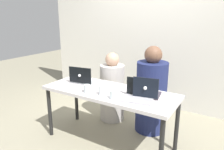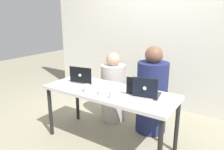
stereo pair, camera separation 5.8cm
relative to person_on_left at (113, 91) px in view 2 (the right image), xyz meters
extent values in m
plane|color=gray|center=(0.32, -0.58, -0.47)|extent=(12.00, 12.00, 0.00)
cube|color=silver|center=(0.32, 0.94, 0.85)|extent=(4.50, 0.10, 2.64)
cube|color=silver|center=(0.32, -0.58, 0.22)|extent=(1.66, 0.64, 0.04)
cylinder|color=black|center=(-0.46, -0.86, -0.14)|extent=(0.05, 0.05, 0.68)
cylinder|color=black|center=(1.10, -0.86, -0.14)|extent=(0.05, 0.05, 0.68)
cylinder|color=black|center=(-0.46, -0.31, -0.14)|extent=(0.05, 0.05, 0.68)
cylinder|color=black|center=(1.10, -0.31, -0.14)|extent=(0.05, 0.05, 0.68)
cylinder|color=#B4ADA7|center=(0.00, 0.00, -0.04)|extent=(0.45, 0.45, 0.88)
sphere|color=tan|center=(0.00, 0.00, 0.49)|extent=(0.21, 0.21, 0.21)
cylinder|color=navy|center=(0.64, 0.00, 0.02)|extent=(0.50, 0.50, 1.00)
sphere|color=brown|center=(0.64, 0.00, 0.62)|extent=(0.24, 0.24, 0.24)
cube|color=#3B343D|center=(0.78, -0.48, 0.25)|extent=(0.32, 0.29, 0.02)
cube|color=black|center=(0.80, -0.61, 0.37)|extent=(0.28, 0.06, 0.22)
sphere|color=white|center=(0.80, -0.62, 0.37)|extent=(0.04, 0.04, 0.04)
cube|color=silver|center=(-0.16, -0.46, 0.25)|extent=(0.36, 0.28, 0.02)
cube|color=black|center=(-0.14, -0.58, 0.37)|extent=(0.32, 0.06, 0.21)
sphere|color=white|center=(-0.13, -0.60, 0.37)|extent=(0.04, 0.04, 0.04)
cube|color=#B5B2BB|center=(0.75, -0.69, 0.25)|extent=(0.36, 0.28, 0.02)
cube|color=black|center=(0.73, -0.58, 0.36)|extent=(0.32, 0.07, 0.20)
sphere|color=white|center=(0.73, -0.56, 0.36)|extent=(0.04, 0.04, 0.04)
cylinder|color=silver|center=(0.50, -0.79, 0.29)|extent=(0.08, 0.08, 0.09)
cylinder|color=silver|center=(0.50, -0.79, 0.27)|extent=(0.07, 0.07, 0.05)
cylinder|color=white|center=(0.33, -0.75, 0.29)|extent=(0.08, 0.08, 0.10)
cylinder|color=silver|center=(0.33, -0.75, 0.27)|extent=(0.07, 0.07, 0.06)
cylinder|color=silver|center=(0.13, -0.78, 0.29)|extent=(0.08, 0.08, 0.09)
cylinder|color=silver|center=(0.13, -0.78, 0.27)|extent=(0.07, 0.07, 0.05)
camera|label=1|loc=(1.67, -2.70, 1.15)|focal=35.00mm
camera|label=2|loc=(1.72, -2.67, 1.15)|focal=35.00mm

